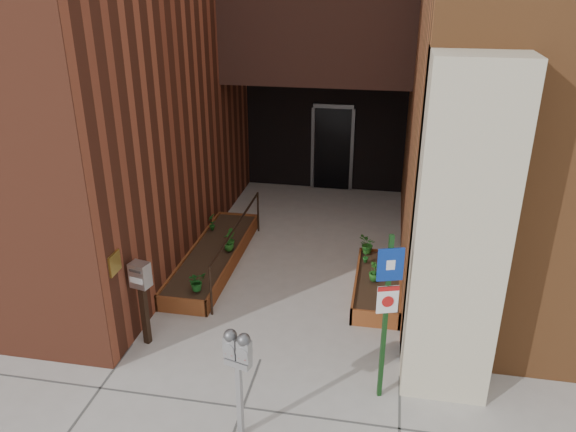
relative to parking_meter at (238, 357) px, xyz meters
The scene contains 14 objects.
ground 1.86m from the parking_meter, 93.92° to the left, with size 80.00×80.00×0.00m, color #9E9991.
planter_left 4.58m from the parking_meter, 111.70° to the left, with size 0.90×3.60×0.30m.
planter_right 4.07m from the parking_meter, 67.61° to the left, with size 0.80×2.20×0.30m.
handrail 4.27m from the parking_meter, 105.68° to the left, with size 0.04×3.34×0.90m.
parking_meter is the anchor object (origin of this frame).
sign_post 1.94m from the parking_meter, 31.39° to the left, with size 0.31×0.12×2.37m.
payment_dropbox 2.44m from the parking_meter, 140.71° to the left, with size 0.31×0.26×1.36m.
shrub_left_a 3.12m from the parking_meter, 118.75° to the left, with size 0.30×0.30×0.33m, color #1A5D1D.
shrub_left_b 4.52m from the parking_meter, 107.57° to the left, with size 0.22×0.22×0.40m, color #1D5618.
shrub_left_c 4.44m from the parking_meter, 107.92° to the left, with size 0.19×0.19×0.35m, color #205D1A.
shrub_left_d 5.42m from the parking_meter, 111.27° to the left, with size 0.19×0.19×0.36m, color #174F16.
shrub_right_a 3.88m from the parking_meter, 68.02° to the left, with size 0.19×0.19×0.34m, color #1F5B1A.
shrub_right_b 4.41m from the parking_meter, 73.31° to the left, with size 0.17×0.17×0.33m, color #1C621E.
shrub_right_c 4.76m from the parking_meter, 74.60° to the left, with size 0.32×0.32×0.35m, color #215A19.
Camera 1 is at (1.62, -6.46, 5.19)m, focal length 35.00 mm.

